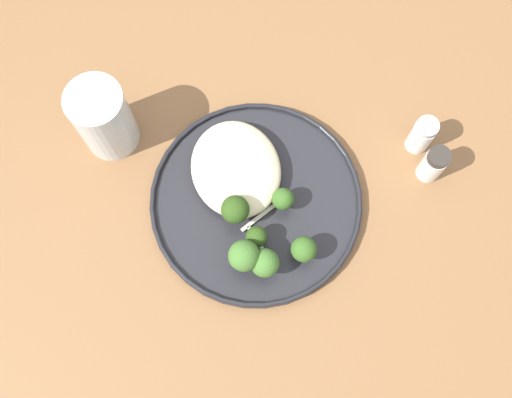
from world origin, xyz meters
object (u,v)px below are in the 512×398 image
Objects in this scene: broccoli_floret_split_head at (304,249)px; broccoli_floret_beside_noodles at (244,256)px; broccoli_floret_near_rim at (235,210)px; seared_scallop_on_noodles at (245,176)px; water_glass at (105,121)px; seared_scallop_left_edge at (256,167)px; broccoli_floret_left_leaning at (266,263)px; salt_shaker at (422,135)px; broccoli_floret_right_tilted at (256,237)px; pepper_shaker at (433,164)px; seared_scallop_rear_pale at (232,153)px; seared_scallop_right_edge at (246,194)px; dinner_plate at (256,201)px; broccoli_floret_front_edge at (283,199)px.

broccoli_floret_beside_noodles reaches higher than broccoli_floret_split_head.
seared_scallop_on_noodles is at bearing 152.01° from broccoli_floret_near_rim.
water_glass reaches higher than broccoli_floret_split_head.
broccoli_floret_split_head reaches higher than seared_scallop_left_edge.
salt_shaker reaches higher than broccoli_floret_left_leaning.
water_glass is at bearing -143.84° from broccoli_floret_right_tilted.
seared_scallop_on_noodles is 0.43× the size of pepper_shaker.
water_glass is (-0.08, -0.15, 0.03)m from seared_scallop_rear_pale.
water_glass reaches higher than pepper_shaker.
seared_scallop_rear_pale is 0.04m from seared_scallop_left_edge.
broccoli_floret_split_head is at bearing -62.00° from salt_shaker.
seared_scallop_left_edge is 0.21m from water_glass.
seared_scallop_on_noodles is 0.86× the size of seared_scallop_right_edge.
pepper_shaker is (0.07, 0.23, 0.01)m from seared_scallop_left_edge.
broccoli_floret_right_tilted reaches higher than seared_scallop_right_edge.
seared_scallop_left_edge is 0.14m from broccoli_floret_split_head.
dinner_plate is at bearing -85.12° from salt_shaker.
seared_scallop_rear_pale is 0.52× the size of broccoli_floret_beside_noodles.
pepper_shaker is (0.04, 0.00, 0.00)m from salt_shaker.
water_glass is (-0.21, -0.15, 0.02)m from broccoli_floret_right_tilted.
broccoli_floret_right_tilted is (0.05, -0.02, 0.03)m from dinner_plate.
broccoli_floret_front_edge is at bearing 37.37° from seared_scallop_on_noodles.
broccoli_floret_front_edge is at bearing 65.54° from dinner_plate.
broccoli_floret_right_tilted reaches higher than seared_scallop_left_edge.
pepper_shaker is (0.06, 0.25, 0.01)m from seared_scallop_on_noodles.
salt_shaker is (-0.07, 0.26, -0.00)m from broccoli_floret_right_tilted.
broccoli_floret_beside_noodles reaches higher than dinner_plate.
dinner_plate is 0.05m from broccoli_floret_near_rim.
water_glass reaches higher than broccoli_floret_left_leaning.
seared_scallop_rear_pale is 0.26m from salt_shaker.
seared_scallop_left_edge reaches higher than dinner_plate.
broccoli_floret_near_rim is at bearing -136.03° from broccoli_floret_split_head.
broccoli_floret_right_tilted is at bearing -16.89° from seared_scallop_left_edge.
broccoli_floret_split_head is (-0.00, 0.05, -0.00)m from broccoli_floret_left_leaning.
broccoli_floret_beside_noodles is at bearing -26.25° from dinner_plate.
broccoli_floret_near_rim is at bearing 38.93° from water_glass.
broccoli_floret_right_tilted is (0.06, -0.01, 0.01)m from seared_scallop_right_edge.
seared_scallop_on_noodles is at bearing -160.40° from broccoli_floret_split_head.
salt_shaker is (0.13, 0.41, -0.02)m from water_glass.
seared_scallop_left_edge is 0.23m from salt_shaker.
broccoli_floret_beside_noodles reaches higher than broccoli_floret_left_leaning.
broccoli_floret_left_leaning is (0.08, -0.05, 0.01)m from broccoli_floret_front_edge.
water_glass is (-0.24, -0.21, 0.01)m from broccoli_floret_split_head.
dinner_plate is 0.23m from water_glass.
seared_scallop_rear_pale reaches higher than seared_scallop_on_noodles.
water_glass is 1.78× the size of salt_shaker.
salt_shaker is at bearing 84.27° from seared_scallop_left_edge.
broccoli_floret_left_leaning reaches higher than seared_scallop_on_noodles.
seared_scallop_on_noodles is 0.26m from pepper_shaker.
seared_scallop_right_edge reaches higher than seared_scallop_left_edge.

